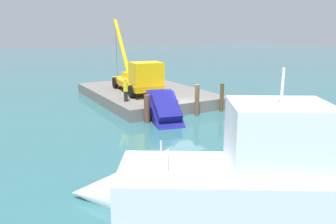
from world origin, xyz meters
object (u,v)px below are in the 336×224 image
(crane_truck, at_px, (139,77))
(salvaged_car, at_px, (166,113))
(dock_worker, at_px, (126,90))
(moored_yacht, at_px, (220,186))

(crane_truck, relative_size, salvaged_car, 2.75)
(crane_truck, distance_m, dock_worker, 3.43)
(dock_worker, relative_size, salvaged_car, 0.40)
(salvaged_car, bearing_deg, moored_yacht, -18.34)
(crane_truck, distance_m, salvaged_car, 6.67)
(salvaged_car, relative_size, moored_yacht, 0.37)
(moored_yacht, bearing_deg, salvaged_car, 161.66)
(crane_truck, height_order, dock_worker, crane_truck)
(crane_truck, bearing_deg, salvaged_car, -9.03)
(crane_truck, xyz_separation_m, dock_worker, (2.53, -2.26, -0.50))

